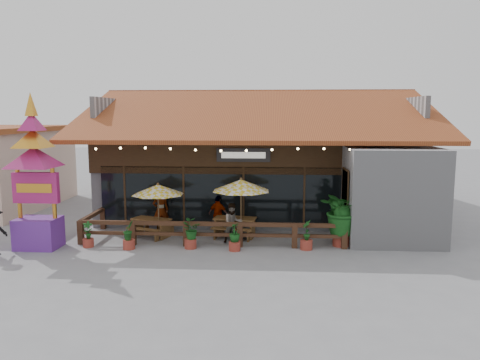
# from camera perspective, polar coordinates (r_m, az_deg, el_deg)

# --- Properties ---
(ground) EXTENTS (100.00, 100.00, 0.00)m
(ground) POSITION_cam_1_polar(r_m,az_deg,el_deg) (17.87, 1.71, -7.73)
(ground) COLOR gray
(ground) RESTS_ON ground
(restaurant_building) EXTENTS (15.50, 14.73, 6.09)m
(restaurant_building) POSITION_cam_1_polar(r_m,az_deg,el_deg) (23.95, 2.87, 1.68)
(restaurant_building) COLOR #ADADB2
(restaurant_building) RESTS_ON ground
(patio_railing) EXTENTS (10.00, 2.60, 0.92)m
(patio_railing) POSITION_cam_1_polar(r_m,az_deg,el_deg) (17.67, -5.67, -5.88)
(patio_railing) COLOR #49281A
(patio_railing) RESTS_ON ground
(umbrella_left) EXTENTS (2.66, 2.66, 2.20)m
(umbrella_left) POSITION_cam_1_polar(r_m,az_deg,el_deg) (18.54, -9.96, -1.18)
(umbrella_left) COLOR brown
(umbrella_left) RESTS_ON ground
(umbrella_right) EXTENTS (2.96, 2.96, 2.44)m
(umbrella_right) POSITION_cam_1_polar(r_m,az_deg,el_deg) (18.01, 0.13, -0.68)
(umbrella_right) COLOR brown
(umbrella_right) RESTS_ON ground
(picnic_table_left) EXTENTS (1.90, 1.78, 0.73)m
(picnic_table_left) POSITION_cam_1_polar(r_m,az_deg,el_deg) (19.05, -10.76, -5.34)
(picnic_table_left) COLOR brown
(picnic_table_left) RESTS_ON ground
(picnic_table_right) EXTENTS (1.84, 1.66, 0.79)m
(picnic_table_right) POSITION_cam_1_polar(r_m,az_deg,el_deg) (18.65, -0.61, -5.37)
(picnic_table_right) COLOR brown
(picnic_table_right) RESTS_ON ground
(thai_sign_tower) EXTENTS (2.27, 2.27, 6.04)m
(thai_sign_tower) POSITION_cam_1_polar(r_m,az_deg,el_deg) (18.23, -23.80, 2.13)
(thai_sign_tower) COLOR #632895
(thai_sign_tower) RESTS_ON ground
(tropical_plant) EXTENTS (2.19, 2.21, 2.31)m
(tropical_plant) POSITION_cam_1_polar(r_m,az_deg,el_deg) (17.64, 12.33, -3.70)
(tropical_plant) COLOR maroon
(tropical_plant) RESTS_ON ground
(diner_a) EXTENTS (0.78, 0.66, 1.81)m
(diner_a) POSITION_cam_1_polar(r_m,az_deg,el_deg) (19.70, -9.64, -3.64)
(diner_a) COLOR #332110
(diner_a) RESTS_ON ground
(diner_b) EXTENTS (0.91, 0.82, 1.53)m
(diner_b) POSITION_cam_1_polar(r_m,az_deg,el_deg) (17.77, -0.88, -5.27)
(diner_b) COLOR #332110
(diner_b) RESTS_ON ground
(diner_c) EXTENTS (0.98, 0.72, 1.54)m
(diner_c) POSITION_cam_1_polar(r_m,az_deg,el_deg) (19.26, -2.65, -4.21)
(diner_c) COLOR #332110
(diner_c) RESTS_ON ground
(planter_a) EXTENTS (0.39, 0.39, 0.96)m
(planter_a) POSITION_cam_1_polar(r_m,az_deg,el_deg) (18.18, -18.03, -6.54)
(planter_a) COLOR maroon
(planter_a) RESTS_ON ground
(planter_b) EXTENTS (0.47, 0.50, 1.06)m
(planter_b) POSITION_cam_1_polar(r_m,az_deg,el_deg) (17.49, -13.41, -6.68)
(planter_b) COLOR maroon
(planter_b) RESTS_ON ground
(planter_c) EXTENTS (0.79, 0.74, 1.07)m
(planter_c) POSITION_cam_1_polar(r_m,az_deg,el_deg) (17.17, -6.07, -6.34)
(planter_c) COLOR maroon
(planter_c) RESTS_ON ground
(planter_d) EXTENTS (0.53, 0.53, 1.02)m
(planter_d) POSITION_cam_1_polar(r_m,az_deg,el_deg) (16.82, -0.66, -7.00)
(planter_d) COLOR maroon
(planter_d) RESTS_ON ground
(planter_e) EXTENTS (0.44, 0.44, 1.09)m
(planter_e) POSITION_cam_1_polar(r_m,az_deg,el_deg) (17.14, 8.10, -6.91)
(planter_e) COLOR maroon
(planter_e) RESTS_ON ground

